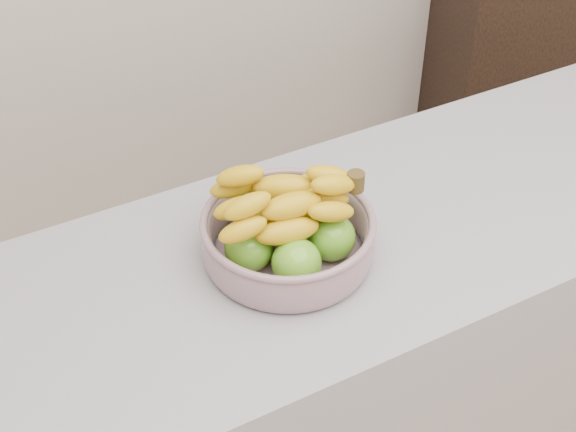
{
  "coord_description": "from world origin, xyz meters",
  "views": [
    {
      "loc": [
        -0.76,
        -0.23,
        1.92
      ],
      "look_at": [
        -0.23,
        0.76,
        1.0
      ],
      "focal_mm": 50.0,
      "sensor_mm": 36.0,
      "label": 1
    }
  ],
  "objects": [
    {
      "name": "counter",
      "position": [
        0.0,
        0.76,
        0.45
      ],
      "size": [
        2.0,
        0.6,
        0.9
      ],
      "primitive_type": "cube",
      "color": "gray",
      "rests_on": "ground"
    },
    {
      "name": "fruit_bowl",
      "position": [
        -0.23,
        0.76,
        0.96
      ],
      "size": [
        0.32,
        0.32,
        0.18
      ],
      "rotation": [
        0.0,
        0.0,
        -0.31
      ],
      "color": "#99A4B8",
      "rests_on": "counter"
    },
    {
      "name": "cabinet",
      "position": [
        1.25,
        1.78,
        0.43
      ],
      "size": [
        0.56,
        0.49,
        0.87
      ],
      "primitive_type": "cube",
      "rotation": [
        0.0,
        0.0,
        -0.23
      ],
      "color": "black",
      "rests_on": "ground"
    }
  ]
}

